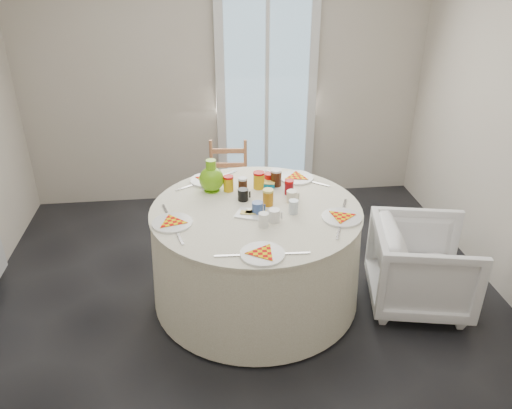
{
  "coord_description": "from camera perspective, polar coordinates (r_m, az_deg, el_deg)",
  "views": [
    {
      "loc": [
        -0.27,
        -2.92,
        2.43
      ],
      "look_at": [
        0.09,
        0.2,
        0.8
      ],
      "focal_mm": 35.0,
      "sensor_mm": 36.0,
      "label": 1
    }
  ],
  "objects": [
    {
      "name": "jar_cluster",
      "position": [
        3.77,
        0.14,
        2.09
      ],
      "size": [
        0.57,
        0.4,
        0.15
      ],
      "primitive_type": null,
      "rotation": [
        0.0,
        0.0,
        -0.32
      ],
      "color": "#A54826",
      "rests_on": "table"
    },
    {
      "name": "wall_back",
      "position": [
        5.06,
        -3.51,
        14.47
      ],
      "size": [
        4.0,
        0.02,
        2.6
      ],
      "primitive_type": "cube",
      "color": "#BCB5A3",
      "rests_on": "floor"
    },
    {
      "name": "wooden_chair",
      "position": [
        4.66,
        -3.2,
        2.52
      ],
      "size": [
        0.41,
        0.4,
        0.84
      ],
      "primitive_type": null,
      "rotation": [
        0.0,
        0.0,
        -0.1
      ],
      "color": "tan",
      "rests_on": "floor"
    },
    {
      "name": "mugs_glasses",
      "position": [
        3.57,
        1.57,
        0.37
      ],
      "size": [
        0.78,
        0.78,
        0.11
      ],
      "primitive_type": null,
      "rotation": [
        0.0,
        0.0,
        -0.42
      ],
      "color": "#A6A6A6",
      "rests_on": "table"
    },
    {
      "name": "table",
      "position": [
        3.76,
        0.0,
        -5.76
      ],
      "size": [
        1.56,
        1.56,
        0.79
      ],
      "primitive_type": "cylinder",
      "color": "white",
      "rests_on": "floor"
    },
    {
      "name": "cheese_platter",
      "position": [
        3.46,
        -0.28,
        -1.19
      ],
      "size": [
        0.28,
        0.23,
        0.03
      ],
      "primitive_type": null,
      "rotation": [
        0.0,
        0.0,
        -0.4
      ],
      "color": "white",
      "rests_on": "table"
    },
    {
      "name": "place_settings",
      "position": [
        3.56,
        0.0,
        -0.43
      ],
      "size": [
        1.92,
        1.92,
        0.03
      ],
      "primitive_type": null,
      "rotation": [
        0.0,
        0.0,
        0.37
      ],
      "color": "silver",
      "rests_on": "table"
    },
    {
      "name": "glass_door",
      "position": [
        5.11,
        1.18,
        11.75
      ],
      "size": [
        1.0,
        0.08,
        2.1
      ],
      "primitive_type": "cube",
      "color": "silver",
      "rests_on": "floor"
    },
    {
      "name": "floor",
      "position": [
        3.81,
        -1.04,
        -12.22
      ],
      "size": [
        4.0,
        4.0,
        0.0
      ],
      "primitive_type": "plane",
      "color": "black",
      "rests_on": "ground"
    },
    {
      "name": "butter_tub",
      "position": [
        3.87,
        1.27,
        2.23
      ],
      "size": [
        0.14,
        0.12,
        0.05
      ],
      "primitive_type": "cube",
      "rotation": [
        0.0,
        0.0,
        -0.28
      ],
      "color": "#0772A1",
      "rests_on": "table"
    },
    {
      "name": "green_pitcher",
      "position": [
        3.79,
        -5.1,
        2.98
      ],
      "size": [
        0.2,
        0.2,
        0.24
      ],
      "primitive_type": null,
      "rotation": [
        0.0,
        0.0,
        -0.09
      ],
      "color": "#68B013",
      "rests_on": "table"
    },
    {
      "name": "armchair",
      "position": [
        3.88,
        18.54,
        -5.94
      ],
      "size": [
        0.79,
        0.82,
        0.72
      ],
      "primitive_type": "imported",
      "rotation": [
        0.0,
        0.0,
        1.36
      ],
      "color": "white",
      "rests_on": "floor"
    }
  ]
}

